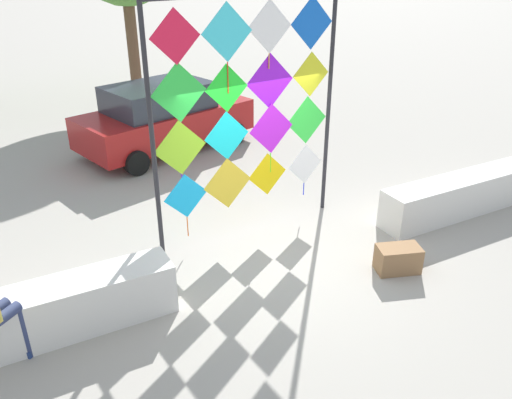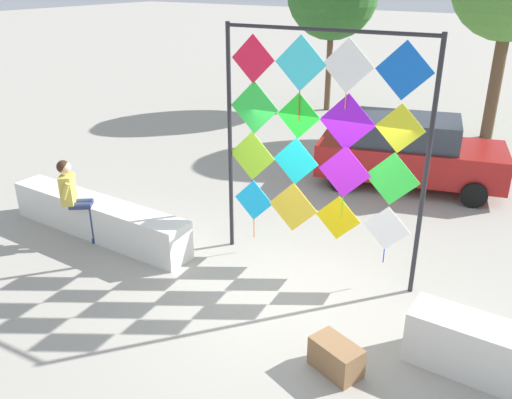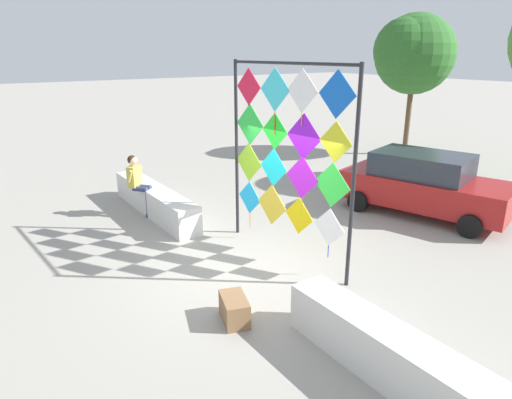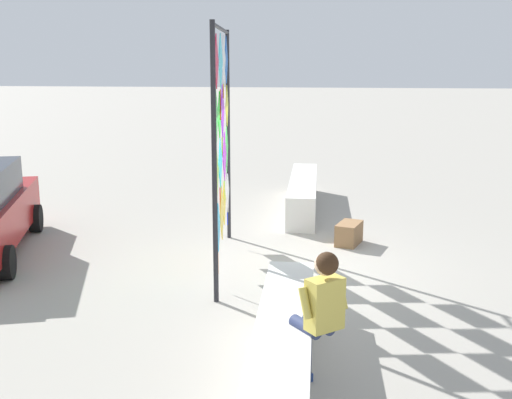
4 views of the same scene
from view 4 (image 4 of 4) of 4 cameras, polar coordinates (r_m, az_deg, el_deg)
name	(u,v)px [view 4 (image 4 of 4)]	position (r m, az deg, el deg)	size (l,w,h in m)	color
ground	(281,265)	(10.39, 2.24, -5.94)	(120.00, 120.00, 0.00)	#9E998E
plaza_ledge_left	(283,356)	(6.63, 2.44, -14.03)	(4.01, 0.58, 0.69)	silver
plaza_ledge_right	(303,194)	(14.05, 4.28, 0.51)	(4.01, 0.58, 0.69)	silver
kite_display_rack	(222,132)	(9.90, -3.09, 6.17)	(3.23, 0.34, 3.80)	#232328
seated_vendor	(317,310)	(6.30, 5.59, -9.95)	(0.74, 0.70, 1.54)	navy
cardboard_box_large	(349,233)	(11.57, 8.42, -3.07)	(0.63, 0.36, 0.40)	olive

